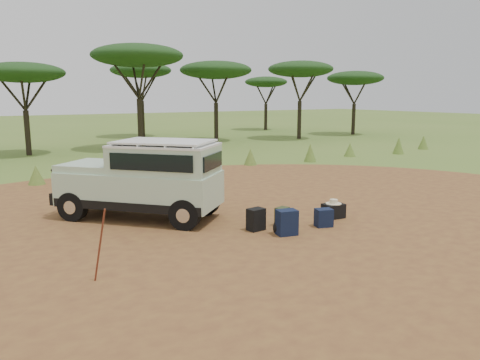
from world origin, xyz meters
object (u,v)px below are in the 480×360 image
walking_staff (100,245)px  duffel_navy (324,218)px  safari_vehicle (145,181)px  backpack_navy (287,223)px  backpack_black (256,220)px  backpack_olive (282,217)px  hard_case (333,211)px

walking_staff → duffel_navy: 5.56m
safari_vehicle → backpack_navy: 3.85m
backpack_black → backpack_navy: (0.39, -0.67, 0.03)m
backpack_navy → duffel_navy: (1.17, 0.07, -0.07)m
walking_staff → backpack_olive: 4.88m
walking_staff → backpack_black: walking_staff is taller
walking_staff → backpack_olive: walking_staff is taller
walking_staff → backpack_black: 4.14m
duffel_navy → hard_case: (0.76, 0.47, -0.03)m
backpack_olive → hard_case: size_ratio=0.85×
backpack_olive → safari_vehicle: bearing=118.7°
backpack_black → backpack_olive: (0.77, 0.00, -0.04)m
safari_vehicle → walking_staff: (-2.14, -3.59, -0.33)m
safari_vehicle → hard_case: bearing=15.6°
safari_vehicle → duffel_navy: bearing=5.4°
safari_vehicle → backpack_black: 3.10m
hard_case → backpack_olive: bearing=-179.7°
walking_staff → safari_vehicle: bearing=23.6°
duffel_navy → backpack_black: bearing=176.0°
backpack_black → duffel_navy: bearing=-28.5°
backpack_olive → hard_case: bearing=-23.0°
safari_vehicle → backpack_navy: (2.20, -3.09, -0.69)m
walking_staff → backpack_black: size_ratio=2.52×
hard_case → backpack_navy: bearing=-159.1°
hard_case → backpack_black: bearing=-178.1°
backpack_navy → backpack_black: bearing=132.0°
backpack_navy → walking_staff: bearing=-161.5°
walking_staff → duffel_navy: walking_staff is taller
walking_staff → backpack_black: bearing=-19.0°
safari_vehicle → hard_case: size_ratio=7.76×
backpack_black → hard_case: (2.32, -0.13, -0.08)m
safari_vehicle → walking_staff: safari_vehicle is taller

